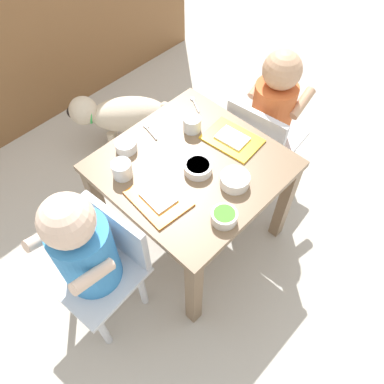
{
  "coord_description": "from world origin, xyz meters",
  "views": [
    {
      "loc": [
        -0.64,
        -0.62,
        1.52
      ],
      "look_at": [
        0.0,
        0.0,
        0.31
      ],
      "focal_mm": 36.22,
      "sensor_mm": 36.0,
      "label": 1
    }
  ],
  "objects": [
    {
      "name": "dining_table",
      "position": [
        0.0,
        0.0,
        0.4
      ],
      "size": [
        0.59,
        0.59,
        0.48
      ],
      "color": "#7A6047",
      "rests_on": "ground"
    },
    {
      "name": "veggie_bowl_near",
      "position": [
        -0.1,
        -0.23,
        0.5
      ],
      "size": [
        0.08,
        0.08,
        0.04
      ],
      "color": "silver",
      "rests_on": "dining_table"
    },
    {
      "name": "water_cup_left",
      "position": [
        0.12,
        0.12,
        0.5
      ],
      "size": [
        0.07,
        0.07,
        0.06
      ],
      "color": "white",
      "rests_on": "dining_table"
    },
    {
      "name": "kitchen_cabinet_back",
      "position": [
        0.0,
        1.29,
        0.48
      ],
      "size": [
        2.14,
        0.4,
        0.95
      ],
      "primitive_type": "cube",
      "color": "brown",
      "rests_on": "ground"
    },
    {
      "name": "food_tray_left",
      "position": [
        -0.19,
        -0.03,
        0.48
      ],
      "size": [
        0.17,
        0.21,
        0.02
      ],
      "color": "orange",
      "rests_on": "dining_table"
    },
    {
      "name": "veggie_bowl_far",
      "position": [
        0.04,
        -0.16,
        0.5
      ],
      "size": [
        0.1,
        0.1,
        0.04
      ],
      "color": "white",
      "rests_on": "dining_table"
    },
    {
      "name": "cereal_bowl_right_side",
      "position": [
        -0.11,
        0.22,
        0.5
      ],
      "size": [
        0.08,
        0.08,
        0.04
      ],
      "color": "white",
      "rests_on": "dining_table"
    },
    {
      "name": "cereal_bowl_left_side",
      "position": [
        -0.01,
        -0.04,
        0.5
      ],
      "size": [
        0.1,
        0.1,
        0.03
      ],
      "color": "white",
      "rests_on": "dining_table"
    },
    {
      "name": "dog",
      "position": [
        0.15,
        0.63,
        0.21
      ],
      "size": [
        0.43,
        0.4,
        0.32
      ],
      "color": "beige",
      "rests_on": "ground"
    },
    {
      "name": "food_tray_right",
      "position": [
        0.19,
        -0.03,
        0.48
      ],
      "size": [
        0.16,
        0.22,
        0.02
      ],
      "color": "gold",
      "rests_on": "dining_table"
    },
    {
      "name": "seated_child_right",
      "position": [
        0.46,
        -0.01,
        0.44
      ],
      "size": [
        0.31,
        0.31,
        0.7
      ],
      "color": "silver",
      "rests_on": "ground"
    },
    {
      "name": "ground_plane",
      "position": [
        0.0,
        0.0,
        0.0
      ],
      "size": [
        7.0,
        7.0,
        0.0
      ],
      "primitive_type": "plane",
      "color": "#B2ADA3"
    },
    {
      "name": "water_cup_right",
      "position": [
        -0.2,
        0.14,
        0.5
      ],
      "size": [
        0.07,
        0.07,
        0.06
      ],
      "color": "white",
      "rests_on": "dining_table"
    },
    {
      "name": "spoon_by_left_tray",
      "position": [
        0.24,
        0.22,
        0.48
      ],
      "size": [
        0.06,
        0.09,
        0.01
      ],
      "color": "silver",
      "rests_on": "dining_table"
    },
    {
      "name": "seated_child_left",
      "position": [
        -0.46,
        0.01,
        0.45
      ],
      "size": [
        0.3,
        0.3,
        0.72
      ],
      "color": "silver",
      "rests_on": "ground"
    },
    {
      "name": "spoon_by_right_tray",
      "position": [
        0.01,
        0.23,
        0.48
      ],
      "size": [
        0.03,
        0.1,
        0.01
      ],
      "color": "silver",
      "rests_on": "dining_table"
    }
  ]
}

